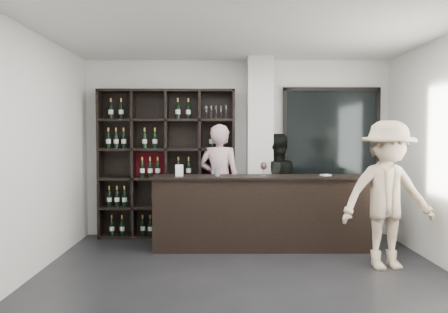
{
  "coord_description": "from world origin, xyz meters",
  "views": [
    {
      "loc": [
        -0.3,
        -5.12,
        1.68
      ],
      "look_at": [
        -0.24,
        1.1,
        1.39
      ],
      "focal_mm": 38.0,
      "sensor_mm": 36.0,
      "label": 1
    }
  ],
  "objects_px": {
    "tasting_counter": "(264,212)",
    "taster_black": "(275,187)",
    "wine_shelf": "(167,164)",
    "customer": "(388,195)",
    "taster_pink": "(219,182)"
  },
  "relations": [
    {
      "from": "tasting_counter",
      "to": "taster_black",
      "type": "distance_m",
      "value": 0.76
    },
    {
      "from": "wine_shelf",
      "to": "taster_black",
      "type": "bearing_deg",
      "value": -5.41
    },
    {
      "from": "customer",
      "to": "wine_shelf",
      "type": "bearing_deg",
      "value": 141.12
    },
    {
      "from": "wine_shelf",
      "to": "taster_pink",
      "type": "distance_m",
      "value": 0.91
    },
    {
      "from": "tasting_counter",
      "to": "taster_pink",
      "type": "height_order",
      "value": "taster_pink"
    },
    {
      "from": "tasting_counter",
      "to": "customer",
      "type": "relative_size",
      "value": 1.76
    },
    {
      "from": "wine_shelf",
      "to": "taster_pink",
      "type": "height_order",
      "value": "wine_shelf"
    },
    {
      "from": "taster_black",
      "to": "customer",
      "type": "distance_m",
      "value": 2.07
    },
    {
      "from": "taster_pink",
      "to": "customer",
      "type": "bearing_deg",
      "value": 157.07
    },
    {
      "from": "wine_shelf",
      "to": "customer",
      "type": "bearing_deg",
      "value": -31.97
    },
    {
      "from": "taster_pink",
      "to": "taster_black",
      "type": "relative_size",
      "value": 1.09
    },
    {
      "from": "taster_pink",
      "to": "customer",
      "type": "xyz_separation_m",
      "value": [
        2.1,
        -1.68,
        0.0
      ]
    },
    {
      "from": "taster_black",
      "to": "customer",
      "type": "relative_size",
      "value": 0.91
    },
    {
      "from": "tasting_counter",
      "to": "taster_black",
      "type": "height_order",
      "value": "taster_black"
    },
    {
      "from": "tasting_counter",
      "to": "taster_black",
      "type": "relative_size",
      "value": 1.93
    }
  ]
}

